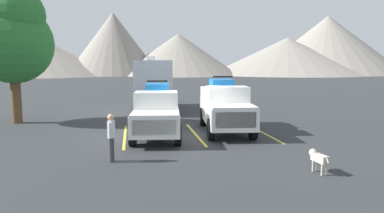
# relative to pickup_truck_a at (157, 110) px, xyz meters

# --- Properties ---
(ground_plane) EXTENTS (240.00, 240.00, 0.00)m
(ground_plane) POSITION_rel_pickup_truck_a_xyz_m (1.81, -0.56, -1.16)
(ground_plane) COLOR #2D3033
(pickup_truck_a) EXTENTS (2.58, 6.04, 2.52)m
(pickup_truck_a) POSITION_rel_pickup_truck_a_xyz_m (0.00, 0.00, 0.00)
(pickup_truck_a) COLOR white
(pickup_truck_a) RESTS_ON ground
(pickup_truck_b) EXTENTS (2.59, 5.76, 2.69)m
(pickup_truck_b) POSITION_rel_pickup_truck_a_xyz_m (3.38, 0.51, 0.09)
(pickup_truck_b) COLOR white
(pickup_truck_b) RESTS_ON ground
(lot_stripe_a) EXTENTS (0.12, 5.50, 0.01)m
(lot_stripe_a) POSITION_rel_pickup_truck_a_xyz_m (-1.49, -0.08, -1.16)
(lot_stripe_a) COLOR gold
(lot_stripe_a) RESTS_ON ground
(lot_stripe_b) EXTENTS (0.12, 5.50, 0.01)m
(lot_stripe_b) POSITION_rel_pickup_truck_a_xyz_m (1.81, -0.08, -1.16)
(lot_stripe_b) COLOR gold
(lot_stripe_b) RESTS_ON ground
(lot_stripe_c) EXTENTS (0.12, 5.50, 0.01)m
(lot_stripe_c) POSITION_rel_pickup_truck_a_xyz_m (5.10, -0.08, -1.16)
(lot_stripe_c) COLOR gold
(lot_stripe_c) RESTS_ON ground
(camper_trailer_a) EXTENTS (2.61, 8.60, 3.81)m
(camper_trailer_a) POSITION_rel_pickup_truck_a_xyz_m (0.22, 9.18, 0.85)
(camper_trailer_a) COLOR silver
(camper_trailer_a) RESTS_ON ground
(person_a) EXTENTS (0.25, 0.35, 1.65)m
(person_a) POSITION_rel_pickup_truck_a_xyz_m (-1.84, -4.47, -0.21)
(person_a) COLOR #3F3F42
(person_a) RESTS_ON ground
(dog) EXTENTS (0.33, 0.90, 0.69)m
(dog) POSITION_rel_pickup_truck_a_xyz_m (4.49, -6.73, -0.69)
(dog) COLOR beige
(dog) RESTS_ON ground
(tree_a) EXTENTS (4.31, 4.31, 7.40)m
(tree_a) POSITION_rel_pickup_truck_a_xyz_m (-7.43, 4.61, 3.58)
(tree_a) COLOR brown
(tree_a) RESTS_ON ground
(mountain_ridge) EXTENTS (143.64, 46.78, 17.00)m
(mountain_ridge) POSITION_rel_pickup_truck_a_xyz_m (20.46, 84.24, 5.41)
(mountain_ridge) COLOR gray
(mountain_ridge) RESTS_ON ground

